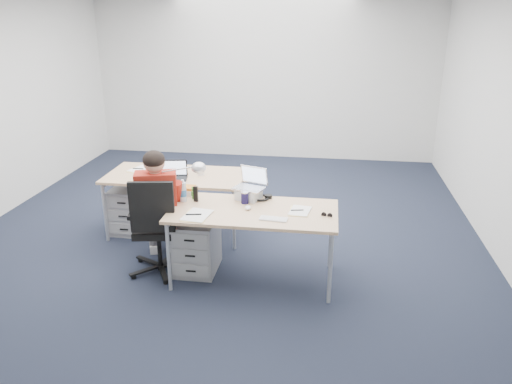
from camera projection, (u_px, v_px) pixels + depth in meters
floor at (224, 235)px, 5.94m from camera, size 7.00×7.00×0.00m
room at (220, 90)px, 5.35m from camera, size 6.02×7.02×2.80m
desk_near at (253, 215)px, 4.77m from camera, size 1.60×0.80×0.73m
desk_far at (176, 178)px, 5.80m from camera, size 1.60×0.80×0.73m
office_chair at (159, 245)px, 5.03m from camera, size 0.75×0.75×1.03m
seated_person at (158, 208)px, 5.08m from camera, size 0.51×0.76×1.26m
drawer_pedestal_near at (197, 245)px, 5.07m from camera, size 0.40×0.50×0.55m
drawer_pedestal_far at (131, 209)px, 6.00m from camera, size 0.40×0.50×0.55m
silver_laptop at (249, 184)px, 4.98m from camera, size 0.35×0.31×0.31m
wireless_keyboard at (274, 219)px, 4.54m from camera, size 0.26×0.13×0.01m
computer_mouse at (248, 208)px, 4.77m from camera, size 0.07×0.10×0.03m
headphones at (260, 197)px, 5.03m from camera, size 0.29×0.26×0.04m
can_koozie at (245, 198)px, 4.90m from camera, size 0.10×0.10×0.12m
water_bottle at (183, 191)px, 4.94m from camera, size 0.08×0.08×0.22m
bear_figurine at (194, 193)px, 5.02m from camera, size 0.07×0.06×0.13m
book_stack at (186, 190)px, 5.15m from camera, size 0.22×0.19×0.09m
cordless_phone at (196, 194)px, 4.94m from camera, size 0.04×0.03×0.16m
papers_left at (196, 216)px, 4.61m from camera, size 0.25×0.33×0.01m
papers_right at (299, 211)px, 4.72m from camera, size 0.21×0.28×0.01m
sunglasses at (327, 215)px, 4.61m from camera, size 0.12×0.07×0.02m
desk_lamp at (177, 182)px, 4.81m from camera, size 0.43×0.22×0.46m
dark_laptop at (173, 170)px, 5.57m from camera, size 0.35×0.34×0.22m
far_cup at (201, 170)px, 5.75m from camera, size 0.10×0.10×0.11m
far_papers at (140, 169)px, 5.95m from camera, size 0.27×0.33×0.01m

